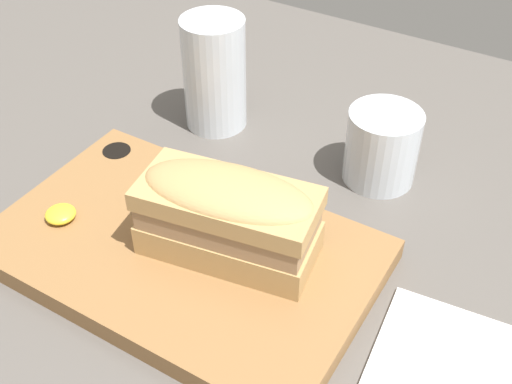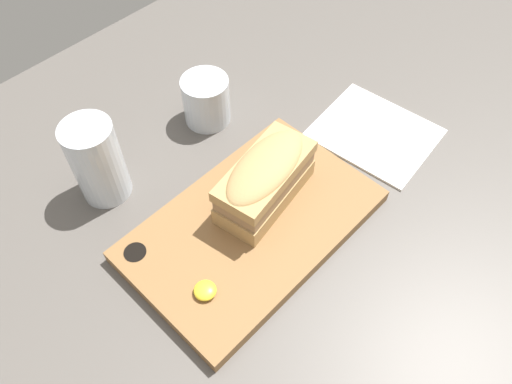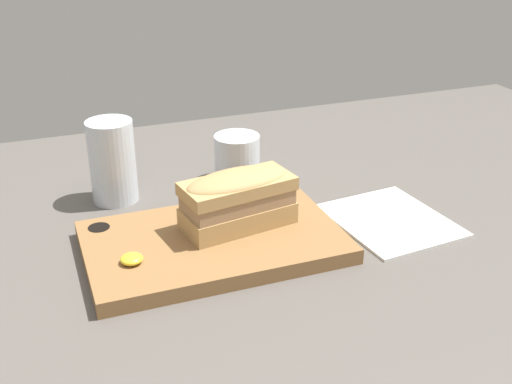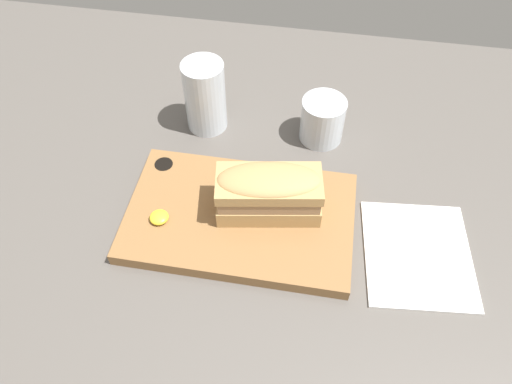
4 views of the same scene
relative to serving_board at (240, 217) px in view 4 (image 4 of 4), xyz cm
name	(u,v)px [view 4 (image 4 of 4)]	position (x,y,z in cm)	size (l,w,h in cm)	color
dining_table	(269,217)	(4.16, 2.26, -2.07)	(172.87, 100.72, 2.00)	#56514C
serving_board	(240,217)	(0.00, 0.00, 0.00)	(34.02, 21.18, 2.18)	olive
sandwich	(270,191)	(4.31, 1.47, 5.37)	(16.09, 9.34, 8.02)	tan
mustard_dollop	(159,217)	(-11.45, -3.18, 1.63)	(2.84, 2.84, 1.13)	yellow
water_glass	(205,100)	(-9.66, 20.09, 4.52)	(7.08, 7.08, 12.91)	silver
wine_glass	(322,122)	(10.57, 20.30, 2.40)	(7.49, 7.49, 7.89)	silver
napkin	(418,254)	(26.67, -1.62, -0.87)	(16.94, 19.27, 0.40)	white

